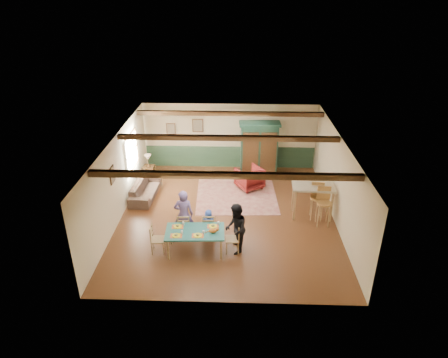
{
  "coord_description": "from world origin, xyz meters",
  "views": [
    {
      "loc": [
        0.29,
        -11.36,
        6.96
      ],
      "look_at": [
        -0.12,
        0.45,
        1.15
      ],
      "focal_mm": 32.0,
      "sensor_mm": 36.0,
      "label": 1
    }
  ],
  "objects_px": {
    "dining_chair_far_left": "(184,226)",
    "counter_table": "(312,201)",
    "dining_chair_end_left": "(158,239)",
    "dining_chair_end_right": "(232,238)",
    "dining_table": "(195,241)",
    "bar_stool_left": "(317,202)",
    "person_child": "(209,224)",
    "bar_stool_right": "(323,207)",
    "armoire": "(259,150)",
    "person_woman": "(236,229)",
    "table_lamp": "(148,161)",
    "armchair": "(249,178)",
    "cat": "(213,230)",
    "sofa": "(145,190)",
    "dining_chair_far_right": "(209,226)",
    "person_man": "(184,214)",
    "end_table": "(149,172)"
  },
  "relations": [
    {
      "from": "person_woman",
      "to": "bar_stool_left",
      "type": "relative_size",
      "value": 1.23
    },
    {
      "from": "person_man",
      "to": "cat",
      "type": "relative_size",
      "value": 4.79
    },
    {
      "from": "dining_chair_far_right",
      "to": "armoire",
      "type": "bearing_deg",
      "value": -113.17
    },
    {
      "from": "dining_chair_far_left",
      "to": "counter_table",
      "type": "xyz_separation_m",
      "value": [
        4.03,
        1.44,
        0.12
      ]
    },
    {
      "from": "armchair",
      "to": "bar_stool_right",
      "type": "xyz_separation_m",
      "value": [
        2.26,
        -2.51,
        0.23
      ]
    },
    {
      "from": "dining_chair_end_left",
      "to": "person_woman",
      "type": "distance_m",
      "value": 2.23
    },
    {
      "from": "table_lamp",
      "to": "dining_chair_far_right",
      "type": "bearing_deg",
      "value": -56.85
    },
    {
      "from": "dining_chair_end_left",
      "to": "sofa",
      "type": "distance_m",
      "value": 3.44
    },
    {
      "from": "person_child",
      "to": "dining_chair_far_right",
      "type": "bearing_deg",
      "value": 90.0
    },
    {
      "from": "dining_chair_end_right",
      "to": "counter_table",
      "type": "height_order",
      "value": "counter_table"
    },
    {
      "from": "dining_chair_end_left",
      "to": "dining_chair_end_right",
      "type": "xyz_separation_m",
      "value": [
        2.11,
        0.1,
        0.0
      ]
    },
    {
      "from": "person_child",
      "to": "bar_stool_left",
      "type": "bearing_deg",
      "value": -163.65
    },
    {
      "from": "armoire",
      "to": "bar_stool_left",
      "type": "distance_m",
      "value": 3.7
    },
    {
      "from": "person_woman",
      "to": "person_child",
      "type": "relative_size",
      "value": 1.64
    },
    {
      "from": "table_lamp",
      "to": "counter_table",
      "type": "distance_m",
      "value": 6.48
    },
    {
      "from": "dining_chair_end_left",
      "to": "counter_table",
      "type": "distance_m",
      "value": 5.15
    },
    {
      "from": "person_child",
      "to": "table_lamp",
      "type": "height_order",
      "value": "table_lamp"
    },
    {
      "from": "armchair",
      "to": "table_lamp",
      "type": "xyz_separation_m",
      "value": [
        -3.93,
        0.65,
        0.36
      ]
    },
    {
      "from": "dining_chair_far_left",
      "to": "bar_stool_left",
      "type": "height_order",
      "value": "bar_stool_left"
    },
    {
      "from": "person_woman",
      "to": "bar_stool_right",
      "type": "height_order",
      "value": "person_woman"
    },
    {
      "from": "counter_table",
      "to": "armoire",
      "type": "bearing_deg",
      "value": 117.78
    },
    {
      "from": "cat",
      "to": "armoire",
      "type": "xyz_separation_m",
      "value": [
        1.5,
        5.23,
        0.33
      ]
    },
    {
      "from": "person_man",
      "to": "table_lamp",
      "type": "distance_m",
      "value": 4.42
    },
    {
      "from": "person_man",
      "to": "table_lamp",
      "type": "bearing_deg",
      "value": -67.35
    },
    {
      "from": "armchair",
      "to": "bar_stool_right",
      "type": "distance_m",
      "value": 3.39
    },
    {
      "from": "person_child",
      "to": "cat",
      "type": "distance_m",
      "value": 0.89
    },
    {
      "from": "dining_table",
      "to": "bar_stool_left",
      "type": "height_order",
      "value": "bar_stool_left"
    },
    {
      "from": "cat",
      "to": "bar_stool_right",
      "type": "height_order",
      "value": "bar_stool_right"
    },
    {
      "from": "counter_table",
      "to": "bar_stool_left",
      "type": "height_order",
      "value": "bar_stool_left"
    },
    {
      "from": "person_man",
      "to": "end_table",
      "type": "bearing_deg",
      "value": -67.35
    },
    {
      "from": "person_child",
      "to": "bar_stool_right",
      "type": "bearing_deg",
      "value": -170.11
    },
    {
      "from": "dining_chair_far_left",
      "to": "sofa",
      "type": "height_order",
      "value": "dining_chair_far_left"
    },
    {
      "from": "person_man",
      "to": "bar_stool_right",
      "type": "relative_size",
      "value": 1.24
    },
    {
      "from": "armchair",
      "to": "bar_stool_right",
      "type": "bearing_deg",
      "value": 99.29
    },
    {
      "from": "end_table",
      "to": "dining_chair_end_right",
      "type": "bearing_deg",
      "value": -54.26
    },
    {
      "from": "dining_chair_end_left",
      "to": "armoire",
      "type": "bearing_deg",
      "value": -33.16
    },
    {
      "from": "dining_chair_end_left",
      "to": "bar_stool_left",
      "type": "relative_size",
      "value": 0.71
    },
    {
      "from": "person_woman",
      "to": "table_lamp",
      "type": "xyz_separation_m",
      "value": [
        -3.45,
        4.66,
        0.01
      ]
    },
    {
      "from": "cat",
      "to": "bar_stool_right",
      "type": "distance_m",
      "value": 3.75
    },
    {
      "from": "dining_chair_end_left",
      "to": "person_child",
      "type": "distance_m",
      "value": 1.6
    },
    {
      "from": "armoire",
      "to": "bar_stool_left",
      "type": "relative_size",
      "value": 1.8
    },
    {
      "from": "table_lamp",
      "to": "sofa",
      "type": "bearing_deg",
      "value": -83.76
    },
    {
      "from": "dining_chair_end_left",
      "to": "dining_chair_end_right",
      "type": "distance_m",
      "value": 2.11
    },
    {
      "from": "sofa",
      "to": "dining_chair_far_left",
      "type": "bearing_deg",
      "value": -142.57
    },
    {
      "from": "dining_table",
      "to": "sofa",
      "type": "relative_size",
      "value": 0.86
    },
    {
      "from": "armchair",
      "to": "counter_table",
      "type": "xyz_separation_m",
      "value": [
        1.99,
        -1.97,
        0.15
      ]
    },
    {
      "from": "dining_chair_far_left",
      "to": "counter_table",
      "type": "distance_m",
      "value": 4.28
    },
    {
      "from": "dining_chair_far_right",
      "to": "end_table",
      "type": "xyz_separation_m",
      "value": [
        -2.63,
        4.03,
        -0.17
      ]
    },
    {
      "from": "person_man",
      "to": "counter_table",
      "type": "height_order",
      "value": "person_man"
    },
    {
      "from": "dining_chair_end_left",
      "to": "cat",
      "type": "relative_size",
      "value": 2.64
    }
  ]
}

